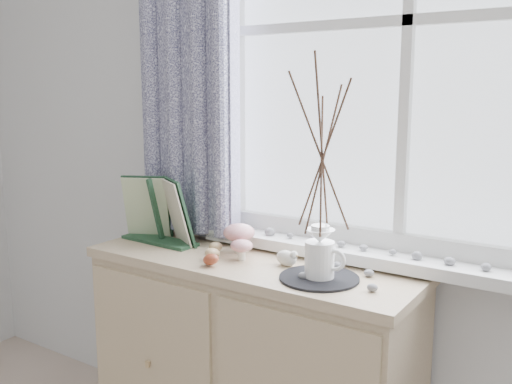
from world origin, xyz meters
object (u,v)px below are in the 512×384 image
(toadstool_cluster, at_px, (240,237))
(twig_pitcher, at_px, (322,151))
(botanical_book, at_px, (153,210))
(sideboard, at_px, (251,371))

(toadstool_cluster, bearing_deg, twig_pitcher, -13.05)
(botanical_book, height_order, toadstool_cluster, botanical_book)
(sideboard, distance_m, botanical_book, 0.70)
(toadstool_cluster, distance_m, twig_pitcher, 0.50)
(sideboard, height_order, toadstool_cluster, toadstool_cluster)
(sideboard, distance_m, toadstool_cluster, 0.50)
(toadstool_cluster, bearing_deg, botanical_book, -169.59)
(botanical_book, xyz_separation_m, twig_pitcher, (0.72, -0.02, 0.27))
(botanical_book, relative_size, toadstool_cluster, 2.28)
(botanical_book, bearing_deg, sideboard, 8.45)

